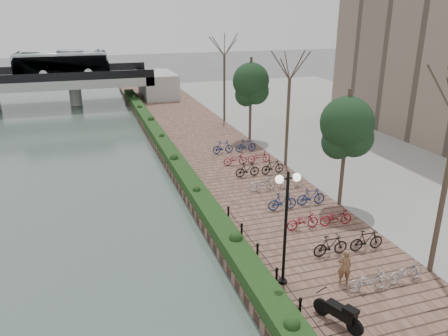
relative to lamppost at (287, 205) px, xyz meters
name	(u,v)px	position (x,y,z in m)	size (l,w,h in m)	color
promenade	(225,167)	(2.28, 14.42, -3.67)	(8.00, 75.00, 0.50)	brown
inland_pavement	(410,147)	(18.28, 14.42, -3.67)	(24.00, 75.00, 0.50)	gray
hedge	(171,154)	(-1.12, 16.92, -3.12)	(1.10, 56.00, 0.60)	#123413
chain_fence	(288,292)	(-0.32, -1.08, -3.07)	(0.10, 14.10, 0.70)	black
lamppost	(287,205)	(0.00, 0.00, 0.00)	(1.02, 0.32, 4.72)	black
motorcycle	(338,312)	(0.72, -2.86, -2.88)	(0.53, 1.70, 1.06)	black
pedestrian	(345,267)	(2.28, -0.77, -2.67)	(0.55, 0.36, 1.50)	brown
bicycle_parking	(287,191)	(3.78, 7.51, -2.94)	(2.40, 19.89, 1.00)	#A3A3A7
street_trees	(311,133)	(6.28, 9.61, -0.23)	(3.20, 37.12, 6.80)	#35281F
bridge	(5,80)	(-15.09, 41.92, -0.55)	(36.00, 10.77, 6.50)	#989793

